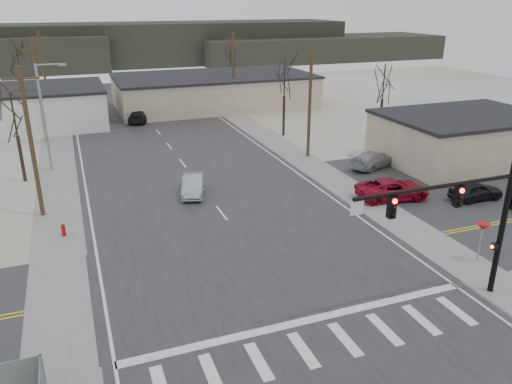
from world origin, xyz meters
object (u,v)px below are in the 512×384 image
at_px(car_far_a, 139,115).
at_px(sedan_crossing, 193,185).
at_px(traffic_signal_mast, 474,212).
at_px(car_far_b, 135,100).
at_px(car_parked_silver, 373,159).
at_px(fire_hydrant, 63,230).
at_px(car_parked_red, 393,189).
at_px(car_parked_dark_a, 476,191).

bearing_deg(car_far_a, sedan_crossing, 108.24).
bearing_deg(traffic_signal_mast, sedan_crossing, 115.59).
bearing_deg(car_far_b, car_parked_silver, -71.26).
xyz_separation_m(car_far_a, car_parked_silver, (16.50, -25.03, -0.05)).
height_order(car_far_a, car_parked_silver, car_far_a).
distance_m(traffic_signal_mast, car_far_a, 45.31).
bearing_deg(car_far_a, car_parked_silver, 141.19).
relative_size(fire_hydrant, car_parked_red, 0.16).
bearing_deg(car_far_b, fire_hydrant, -108.73).
distance_m(car_parked_red, car_parked_silver, 7.41).
relative_size(fire_hydrant, car_parked_silver, 0.18).
xyz_separation_m(sedan_crossing, car_parked_dark_a, (19.10, -8.42, -0.02)).
xyz_separation_m(car_parked_red, car_parked_silver, (2.80, 6.86, -0.04)).
height_order(fire_hydrant, car_far_a, car_far_a).
xyz_separation_m(fire_hydrant, car_far_b, (9.97, 40.57, 0.21)).
xyz_separation_m(traffic_signal_mast, car_far_b, (-8.13, 54.77, -4.01)).
bearing_deg(traffic_signal_mast, car_parked_dark_a, 44.38).
height_order(sedan_crossing, car_parked_red, car_parked_red).
distance_m(fire_hydrant, car_far_b, 41.78).
bearing_deg(car_far_a, car_parked_dark_a, 137.24).
relative_size(car_far_b, car_parked_silver, 0.74).
height_order(car_parked_red, car_parked_silver, car_parked_red).
height_order(car_far_a, car_far_b, car_far_a).
height_order(traffic_signal_mast, fire_hydrant, traffic_signal_mast).
relative_size(traffic_signal_mast, car_parked_red, 1.67).
relative_size(traffic_signal_mast, sedan_crossing, 2.11).
distance_m(traffic_signal_mast, sedan_crossing, 20.84).
bearing_deg(car_parked_silver, sedan_crossing, 70.97).
distance_m(car_parked_red, car_parked_dark_a, 6.05).
bearing_deg(car_far_b, car_parked_dark_a, -72.58).
height_order(car_far_b, car_parked_silver, car_parked_silver).
height_order(fire_hydrant, car_parked_dark_a, car_parked_dark_a).
distance_m(fire_hydrant, car_far_a, 31.36).
bearing_deg(fire_hydrant, car_parked_dark_a, -8.35).
height_order(fire_hydrant, sedan_crossing, sedan_crossing).
height_order(car_far_b, car_parked_red, car_parked_red).
distance_m(car_far_b, car_parked_silver, 38.84).
distance_m(car_far_a, car_parked_silver, 29.98).
xyz_separation_m(fire_hydrant, car_parked_silver, (25.56, 5.00, 0.29)).
bearing_deg(car_parked_dark_a, car_parked_silver, 18.83).
xyz_separation_m(car_far_a, car_parked_red, (13.70, -31.89, -0.01)).
xyz_separation_m(fire_hydrant, car_far_a, (9.05, 30.03, 0.34)).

